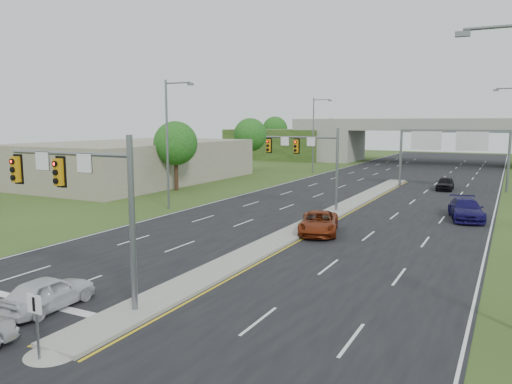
{
  "coord_description": "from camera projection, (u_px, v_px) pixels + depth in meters",
  "views": [
    {
      "loc": [
        12.84,
        -14.52,
        7.46
      ],
      "look_at": [
        -1.75,
        13.79,
        3.0
      ],
      "focal_mm": 35.0,
      "sensor_mm": 36.0,
      "label": 1
    }
  ],
  "objects": [
    {
      "name": "signal_mast_near",
      "position": [
        86.0,
        191.0,
        19.95
      ],
      "size": [
        6.62,
        0.6,
        7.0
      ],
      "color": "slate",
      "rests_on": "ground"
    },
    {
      "name": "lightpole_l_far",
      "position": [
        315.0,
        132.0,
        73.25
      ],
      "size": [
        2.85,
        0.25,
        11.0
      ],
      "color": "slate",
      "rests_on": "ground"
    },
    {
      "name": "lane_markings",
      "position": [
        343.0,
        205.0,
        45.37
      ],
      "size": [
        23.72,
        160.0,
        0.01
      ],
      "color": "gold",
      "rests_on": "road"
    },
    {
      "name": "car_white",
      "position": [
        48.0,
        293.0,
        19.93
      ],
      "size": [
        1.72,
        4.06,
        1.37
      ],
      "primitive_type": "imported",
      "rotation": [
        0.0,
        0.0,
        3.17
      ],
      "color": "silver",
      "rests_on": "road"
    },
    {
      "name": "median_nose",
      "position": [
        52.0,
        352.0,
        16.11
      ],
      "size": [
        2.0,
        2.0,
        0.16
      ],
      "primitive_type": "cone",
      "color": "gray",
      "rests_on": "road"
    },
    {
      "name": "ground",
      "position": [
        135.0,
        313.0,
        19.64
      ],
      "size": [
        240.0,
        240.0,
        0.0
      ],
      "primitive_type": "plane",
      "color": "#2C4016",
      "rests_on": "ground"
    },
    {
      "name": "lightpole_l_mid",
      "position": [
        169.0,
        138.0,
        42.44
      ],
      "size": [
        2.85,
        0.25,
        11.0
      ],
      "color": "slate",
      "rests_on": "ground"
    },
    {
      "name": "tree_back_a",
      "position": [
        275.0,
        129.0,
        118.82
      ],
      "size": [
        6.0,
        6.0,
        8.85
      ],
      "color": "#382316",
      "rests_on": "ground"
    },
    {
      "name": "overpass",
      "position": [
        433.0,
        144.0,
        89.57
      ],
      "size": [
        80.0,
        14.0,
        8.1
      ],
      "color": "gray",
      "rests_on": "ground"
    },
    {
      "name": "car_far_b",
      "position": [
        466.0,
        209.0,
        38.35
      ],
      "size": [
        3.37,
        5.91,
        1.61
      ],
      "primitive_type": "imported",
      "rotation": [
        0.0,
        0.0,
        0.21
      ],
      "color": "#110B46",
      "rests_on": "road"
    },
    {
      "name": "car_far_a",
      "position": [
        319.0,
        223.0,
        33.57
      ],
      "size": [
        3.82,
        5.76,
        1.47
      ],
      "primitive_type": "imported",
      "rotation": [
        0.0,
        0.0,
        0.28
      ],
      "color": "maroon",
      "rests_on": "road"
    },
    {
      "name": "signal_mast_far",
      "position": [
        311.0,
        155.0,
        41.96
      ],
      "size": [
        6.62,
        0.6,
        7.0
      ],
      "color": "slate",
      "rests_on": "ground"
    },
    {
      "name": "commercial_building",
      "position": [
        136.0,
        161.0,
        63.72
      ],
      "size": [
        18.0,
        30.0,
        5.0
      ],
      "primitive_type": "cube",
      "color": "gray",
      "rests_on": "ground"
    },
    {
      "name": "median",
      "position": [
        328.0,
        215.0,
        39.88
      ],
      "size": [
        2.0,
        54.0,
        0.16
      ],
      "primitive_type": "cube",
      "color": "gray",
      "rests_on": "road"
    },
    {
      "name": "tree_l_near",
      "position": [
        176.0,
        143.0,
        54.41
      ],
      "size": [
        4.8,
        4.8,
        7.6
      ],
      "color": "#382316",
      "rests_on": "ground"
    },
    {
      "name": "tree_l_mid",
      "position": [
        250.0,
        135.0,
        78.18
      ],
      "size": [
        5.2,
        5.2,
        8.12
      ],
      "color": "#382316",
      "rests_on": "ground"
    },
    {
      "name": "car_far_c",
      "position": [
        445.0,
        183.0,
        55.24
      ],
      "size": [
        1.86,
        4.34,
        1.46
      ],
      "primitive_type": "imported",
      "rotation": [
        0.0,
        0.0,
        0.03
      ],
      "color": "black",
      "rests_on": "road"
    },
    {
      "name": "sign_gantry",
      "position": [
        451.0,
        142.0,
        55.43
      ],
      "size": [
        11.58,
        0.44,
        6.67
      ],
      "color": "slate",
      "rests_on": "ground"
    },
    {
      "name": "road",
      "position": [
        367.0,
        197.0,
        50.45
      ],
      "size": [
        24.0,
        160.0,
        0.02
      ],
      "primitive_type": "cube",
      "color": "black",
      "rests_on": "ground"
    },
    {
      "name": "tree_back_b",
      "position": [
        331.0,
        131.0,
        112.52
      ],
      "size": [
        5.6,
        5.6,
        8.32
      ],
      "color": "#382316",
      "rests_on": "ground"
    },
    {
      "name": "keep_right_sign",
      "position": [
        36.0,
        316.0,
        15.45
      ],
      "size": [
        0.6,
        0.13,
        2.2
      ],
      "color": "slate",
      "rests_on": "ground"
    }
  ]
}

